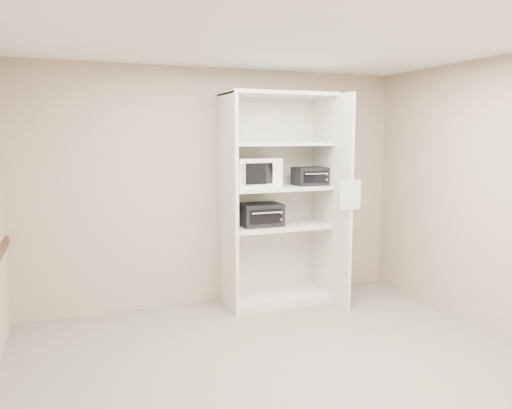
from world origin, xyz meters
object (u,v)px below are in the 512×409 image
object	(u,v)px
toaster_oven_upper	(310,176)
toaster_oven_lower	(260,215)
microwave	(253,172)
shelving_unit	(281,206)

from	to	relation	value
toaster_oven_upper	toaster_oven_lower	size ratio (longest dim) A/B	0.79
microwave	toaster_oven_lower	distance (m)	0.49
shelving_unit	toaster_oven_upper	bearing A→B (deg)	-7.94
shelving_unit	toaster_oven_upper	distance (m)	0.49
toaster_oven_lower	microwave	bearing A→B (deg)	151.44
shelving_unit	toaster_oven_upper	size ratio (longest dim) A/B	6.65
microwave	toaster_oven_lower	size ratio (longest dim) A/B	1.16
toaster_oven_upper	microwave	bearing A→B (deg)	171.30
shelving_unit	microwave	bearing A→B (deg)	171.53
shelving_unit	microwave	distance (m)	0.52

